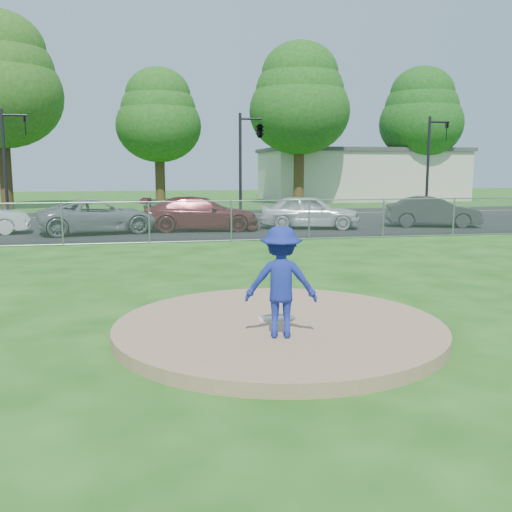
{
  "coord_description": "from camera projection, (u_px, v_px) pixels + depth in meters",
  "views": [
    {
      "loc": [
        -2.1,
        -8.85,
        2.72
      ],
      "look_at": [
        0.0,
        2.0,
        1.0
      ],
      "focal_mm": 40.0,
      "sensor_mm": 36.0,
      "label": 1
    }
  ],
  "objects": [
    {
      "name": "pitchers_mound",
      "position": [
        279.0,
        328.0,
        9.38
      ],
      "size": [
        5.4,
        5.4,
        0.2
      ],
      "primitive_type": "cylinder",
      "color": "#957152",
      "rests_on": "ground"
    },
    {
      "name": "street",
      "position": [
        183.0,
        215.0,
        32.68
      ],
      "size": [
        60.0,
        7.0,
        0.01
      ],
      "primitive_type": "cube",
      "color": "black",
      "rests_on": "ground"
    },
    {
      "name": "pitcher",
      "position": [
        281.0,
        282.0,
        8.47
      ],
      "size": [
        1.19,
        0.85,
        1.67
      ],
      "primitive_type": "imported",
      "rotation": [
        0.0,
        0.0,
        2.91
      ],
      "color": "navy",
      "rests_on": "pitchers_mound"
    },
    {
      "name": "traffic_signal_right",
      "position": [
        432.0,
        156.0,
        32.89
      ],
      "size": [
        1.28,
        0.2,
        5.6
      ],
      "color": "black",
      "rests_on": "ground"
    },
    {
      "name": "tree_center",
      "position": [
        159.0,
        115.0,
        41.2
      ],
      "size": [
        6.16,
        6.16,
        9.84
      ],
      "color": "#3C2B16",
      "rests_on": "ground"
    },
    {
      "name": "traffic_signal_center",
      "position": [
        258.0,
        132.0,
        30.78
      ],
      "size": [
        1.42,
        2.48,
        5.6
      ],
      "color": "black",
      "rests_on": "ground"
    },
    {
      "name": "traffic_signal_left",
      "position": [
        9.0,
        155.0,
        28.58
      ],
      "size": [
        1.28,
        0.2,
        5.6
      ],
      "color": "black",
      "rests_on": "ground"
    },
    {
      "name": "commercial_building",
      "position": [
        359.0,
        174.0,
        48.93
      ],
      "size": [
        16.4,
        9.4,
        4.3
      ],
      "color": "beige",
      "rests_on": "ground"
    },
    {
      "name": "parking_lot",
      "position": [
        194.0,
        229.0,
        25.4
      ],
      "size": [
        50.0,
        8.0,
        0.01
      ],
      "primitive_type": "cube",
      "color": "black",
      "rests_on": "ground"
    },
    {
      "name": "parked_car_gray",
      "position": [
        99.0,
        217.0,
        23.68
      ],
      "size": [
        5.34,
        3.28,
        1.38
      ],
      "primitive_type": "imported",
      "rotation": [
        0.0,
        0.0,
        1.78
      ],
      "color": "slate",
      "rests_on": "parking_lot"
    },
    {
      "name": "traffic_cone",
      "position": [
        66.0,
        226.0,
        23.23
      ],
      "size": [
        0.36,
        0.36,
        0.7
      ],
      "primitive_type": "cone",
      "color": "orange",
      "rests_on": "parking_lot"
    },
    {
      "name": "tree_right",
      "position": [
        300.0,
        98.0,
        40.95
      ],
      "size": [
        7.28,
        7.28,
        11.63
      ],
      "color": "#3D2916",
      "rests_on": "ground"
    },
    {
      "name": "ground",
      "position": [
        211.0,
        249.0,
        19.1
      ],
      "size": [
        120.0,
        120.0,
        0.0
      ],
      "primitive_type": "plane",
      "color": "#194F11",
      "rests_on": "ground"
    },
    {
      "name": "parked_car_darkred",
      "position": [
        201.0,
        214.0,
        24.69
      ],
      "size": [
        5.21,
        2.54,
        1.46
      ],
      "primitive_type": "imported",
      "rotation": [
        0.0,
        0.0,
        1.47
      ],
      "color": "maroon",
      "rests_on": "parking_lot"
    },
    {
      "name": "parked_car_charcoal",
      "position": [
        433.0,
        212.0,
        26.35
      ],
      "size": [
        4.45,
        2.64,
        1.39
      ],
      "primitive_type": "imported",
      "rotation": [
        0.0,
        0.0,
        1.27
      ],
      "color": "#2B2A2D",
      "rests_on": "parking_lot"
    },
    {
      "name": "tree_far_right",
      "position": [
        421.0,
        113.0,
        46.02
      ],
      "size": [
        6.72,
        6.72,
        10.74
      ],
      "color": "#392114",
      "rests_on": "ground"
    },
    {
      "name": "pitching_rubber",
      "position": [
        276.0,
        318.0,
        9.56
      ],
      "size": [
        0.6,
        0.15,
        0.04
      ],
      "primitive_type": "cube",
      "color": "white",
      "rests_on": "pitchers_mound"
    },
    {
      "name": "parked_car_pearl",
      "position": [
        310.0,
        211.0,
        25.55
      ],
      "size": [
        4.76,
        2.93,
        1.51
      ],
      "primitive_type": "imported",
      "rotation": [
        0.0,
        0.0,
        1.29
      ],
      "color": "silver",
      "rests_on": "parking_lot"
    },
    {
      "name": "chain_link_fence",
      "position": [
        204.0,
        222.0,
        20.92
      ],
      "size": [
        40.0,
        0.06,
        1.5
      ],
      "primitive_type": "cube",
      "color": "gray",
      "rests_on": "ground"
    }
  ]
}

